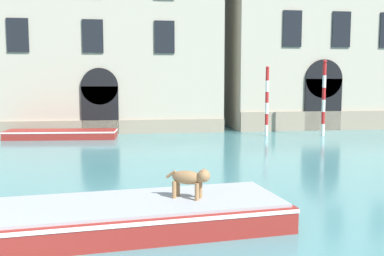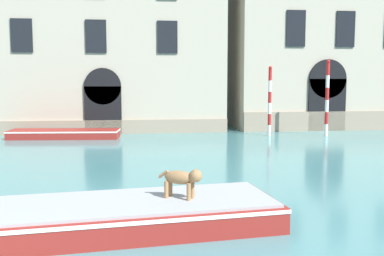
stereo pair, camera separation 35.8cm
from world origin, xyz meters
name	(u,v)px [view 1 (the left image)]	position (x,y,z in m)	size (l,w,h in m)	color
boat_foreground	(129,215)	(2.85, 4.39, 0.32)	(6.88, 3.08, 0.60)	maroon
dog_on_deck	(190,178)	(4.17, 4.46, 1.04)	(0.92, 0.62, 0.67)	#997047
boat_moored_near_palazzo	(61,134)	(-0.64, 19.51, 0.24)	(5.88, 2.06, 0.45)	maroon
mooring_pole_0	(324,98)	(13.58, 18.64, 2.11)	(0.20, 0.20, 4.19)	white
mooring_pole_3	(267,101)	(10.49, 19.10, 1.94)	(0.19, 0.19, 3.84)	white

